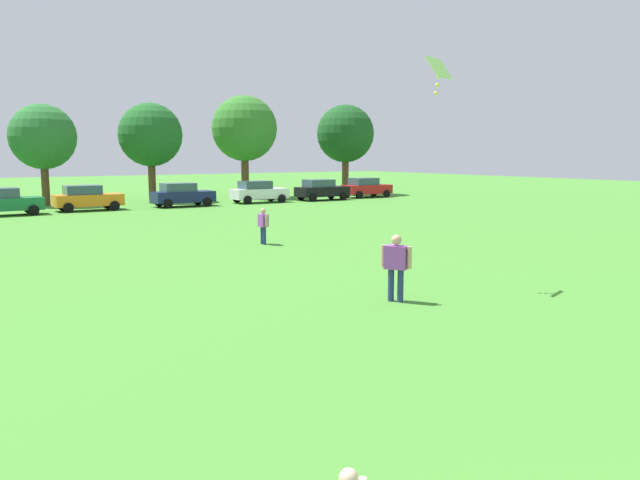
% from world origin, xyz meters
% --- Properties ---
extents(ground_plane, '(160.00, 160.00, 0.00)m').
position_xyz_m(ground_plane, '(0.00, 30.00, 0.00)').
color(ground_plane, '#42842D').
extents(adult_bystander, '(0.57, 0.72, 1.73)m').
position_xyz_m(adult_bystander, '(6.14, 12.39, 1.03)').
color(adult_bystander, navy).
rests_on(adult_bystander, ground).
extents(bystander_near_trees, '(0.29, 0.72, 1.51)m').
position_xyz_m(bystander_near_trees, '(8.18, 23.44, 0.90)').
color(bystander_near_trees, navy).
rests_on(bystander_near_trees, ground).
extents(kite, '(0.99, 0.70, 1.03)m').
position_xyz_m(kite, '(8.30, 13.30, 6.00)').
color(kite, '#8CD859').
extents(parked_car_green_3, '(4.30, 2.02, 1.68)m').
position_xyz_m(parked_car_green_3, '(0.73, 43.03, 0.86)').
color(parked_car_green_3, '#196B38').
rests_on(parked_car_green_3, ground).
extents(parked_car_orange_4, '(4.30, 2.02, 1.68)m').
position_xyz_m(parked_car_orange_4, '(5.82, 43.76, 0.86)').
color(parked_car_orange_4, orange).
rests_on(parked_car_orange_4, ground).
extents(parked_car_navy_5, '(4.30, 2.02, 1.68)m').
position_xyz_m(parked_car_navy_5, '(12.29, 43.45, 0.86)').
color(parked_car_navy_5, '#141E4C').
rests_on(parked_car_navy_5, ground).
extents(parked_car_white_6, '(4.30, 2.02, 1.68)m').
position_xyz_m(parked_car_white_6, '(18.51, 43.68, 0.86)').
color(parked_car_white_6, white).
rests_on(parked_car_white_6, ground).
extents(parked_car_black_7, '(4.30, 2.02, 1.68)m').
position_xyz_m(parked_car_black_7, '(24.03, 43.27, 0.86)').
color(parked_car_black_7, black).
rests_on(parked_car_black_7, ground).
extents(parked_car_red_8, '(4.30, 2.02, 1.68)m').
position_xyz_m(parked_car_red_8, '(29.05, 43.95, 0.86)').
color(parked_car_red_8, red).
rests_on(parked_car_red_8, ground).
extents(tree_center_left, '(4.68, 4.68, 7.30)m').
position_xyz_m(tree_center_left, '(4.34, 49.72, 4.93)').
color(tree_center_left, brown).
rests_on(tree_center_left, ground).
extents(tree_center_right, '(4.92, 4.92, 7.66)m').
position_xyz_m(tree_center_right, '(12.08, 49.27, 5.17)').
color(tree_center_right, brown).
rests_on(tree_center_right, ground).
extents(tree_right, '(5.55, 5.55, 8.64)m').
position_xyz_m(tree_right, '(20.32, 49.55, 5.84)').
color(tree_right, brown).
rests_on(tree_right, ground).
extents(tree_far_right, '(5.26, 5.26, 8.19)m').
position_xyz_m(tree_far_right, '(30.03, 48.41, 5.53)').
color(tree_far_right, brown).
rests_on(tree_far_right, ground).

